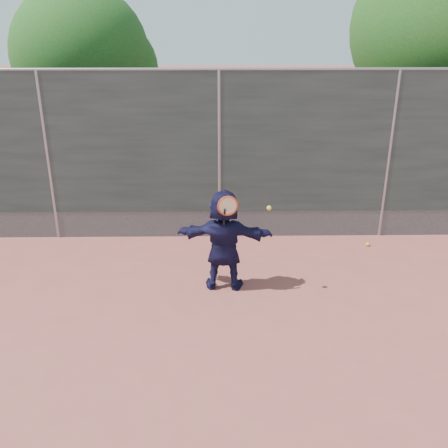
{
  "coord_description": "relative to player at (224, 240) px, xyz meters",
  "views": [
    {
      "loc": [
        -0.05,
        -5.05,
        3.78
      ],
      "look_at": [
        0.05,
        1.61,
        1.02
      ],
      "focal_mm": 40.0,
      "sensor_mm": 36.0,
      "label": 1
    }
  ],
  "objects": [
    {
      "name": "ground",
      "position": [
        -0.05,
        -1.61,
        -0.77
      ],
      "size": [
        80.0,
        80.0,
        0.0
      ],
      "primitive_type": "plane",
      "color": "#9E4C42",
      "rests_on": "ground"
    },
    {
      "name": "player",
      "position": [
        0.0,
        0.0,
        0.0
      ],
      "size": [
        1.46,
        0.58,
        1.54
      ],
      "primitive_type": "imported",
      "rotation": [
        0.0,
        0.0,
        3.05
      ],
      "color": "#141335",
      "rests_on": "ground"
    },
    {
      "name": "ball_ground",
      "position": [
        2.59,
        1.41,
        -0.73
      ],
      "size": [
        0.07,
        0.07,
        0.07
      ],
      "primitive_type": "sphere",
      "color": "#CFD22E",
      "rests_on": "ground"
    },
    {
      "name": "fence",
      "position": [
        -0.05,
        1.89,
        0.81
      ],
      "size": [
        20.0,
        0.06,
        3.03
      ],
      "color": "#38423D",
      "rests_on": "ground"
    },
    {
      "name": "swing_action",
      "position": [
        0.11,
        -0.19,
        0.59
      ],
      "size": [
        0.76,
        0.13,
        0.51
      ],
      "color": "red",
      "rests_on": "ground"
    },
    {
      "name": "tree_right",
      "position": [
        4.63,
        4.14,
        2.72
      ],
      "size": [
        3.78,
        3.6,
        5.39
      ],
      "color": "#382314",
      "rests_on": "ground"
    },
    {
      "name": "tree_left",
      "position": [
        -2.9,
        4.94,
        2.17
      ],
      "size": [
        3.15,
        3.0,
        4.53
      ],
      "color": "#382314",
      "rests_on": "ground"
    },
    {
      "name": "weed_clump",
      "position": [
        0.24,
        1.78,
        -0.63
      ],
      "size": [
        0.68,
        0.07,
        0.3
      ],
      "color": "#387226",
      "rests_on": "ground"
    }
  ]
}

